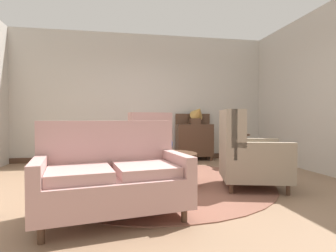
# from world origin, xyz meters

# --- Properties ---
(ground) EXTENTS (8.44, 8.44, 0.00)m
(ground) POSITION_xyz_m (0.00, 0.00, 0.00)
(ground) COLOR #896B51
(wall_back) EXTENTS (6.19, 0.08, 3.01)m
(wall_back) POSITION_xyz_m (0.00, 2.70, 1.50)
(wall_back) COLOR #BCB7AD
(wall_back) RESTS_ON ground
(wall_right) EXTENTS (0.08, 3.78, 3.01)m
(wall_right) POSITION_xyz_m (3.01, 0.81, 1.50)
(wall_right) COLOR #BCB7AD
(wall_right) RESTS_ON ground
(baseboard_back) EXTENTS (6.03, 0.03, 0.12)m
(baseboard_back) POSITION_xyz_m (0.00, 2.64, 0.06)
(baseboard_back) COLOR #4C3323
(baseboard_back) RESTS_ON ground
(area_rug) EXTENTS (3.48, 3.48, 0.01)m
(area_rug) POSITION_xyz_m (0.00, 0.30, 0.01)
(area_rug) COLOR brown
(area_rug) RESTS_ON ground
(coffee_table) EXTENTS (0.91, 0.91, 0.48)m
(coffee_table) POSITION_xyz_m (0.10, 0.13, 0.40)
(coffee_table) COLOR #4C3323
(coffee_table) RESTS_ON ground
(porcelain_vase) EXTENTS (0.15, 0.15, 0.33)m
(porcelain_vase) POSITION_xyz_m (0.11, 0.08, 0.63)
(porcelain_vase) COLOR #384C93
(porcelain_vase) RESTS_ON coffee_table
(settee) EXTENTS (1.56, 1.05, 0.97)m
(settee) POSITION_xyz_m (-0.66, -1.07, 0.40)
(settee) COLOR tan
(settee) RESTS_ON ground
(armchair_foreground_right) EXTENTS (1.07, 1.02, 1.12)m
(armchair_foreground_right) POSITION_xyz_m (1.21, -0.25, 0.46)
(armchair_foreground_right) COLOR gray
(armchair_foreground_right) RESTS_ON ground
(armchair_near_window) EXTENTS (0.99, 1.04, 1.11)m
(armchair_near_window) POSITION_xyz_m (-0.07, 1.40, 0.46)
(armchair_near_window) COLOR tan
(armchair_near_window) RESTS_ON ground
(side_table) EXTENTS (0.46, 0.46, 0.68)m
(side_table) POSITION_xyz_m (1.79, 1.30, 0.41)
(side_table) COLOR #4C3323
(side_table) RESTS_ON ground
(sideboard) EXTENTS (0.86, 0.35, 1.11)m
(sideboard) POSITION_xyz_m (1.18, 2.40, 0.50)
(sideboard) COLOR #4C3323
(sideboard) RESTS_ON ground
(gramophone) EXTENTS (0.36, 0.45, 0.50)m
(gramophone) POSITION_xyz_m (1.23, 2.32, 1.10)
(gramophone) COLOR #4C3323
(gramophone) RESTS_ON sideboard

